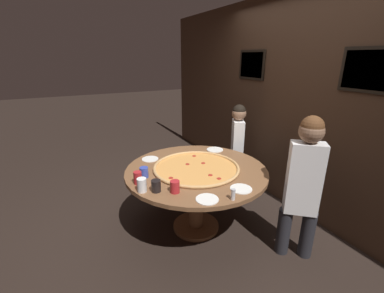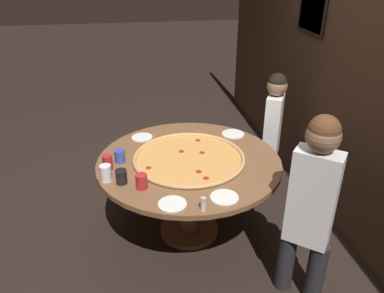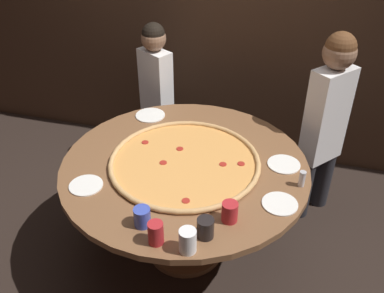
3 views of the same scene
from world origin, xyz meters
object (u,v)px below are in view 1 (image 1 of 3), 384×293
Objects in this scene: dining_table at (196,180)px; drink_cup_beside_pizza at (156,186)px; drink_cup_far_left at (142,185)px; white_plate_far_back at (150,159)px; drink_cup_front_edge at (138,178)px; white_plate_beside_cup at (241,189)px; condiment_shaker at (233,194)px; drink_cup_near_right at (144,172)px; diner_side_right at (237,144)px; giant_pizza at (196,167)px; white_plate_left_side at (215,150)px; drink_cup_centre_back at (175,187)px; diner_far_right at (303,182)px; white_plate_right_side at (207,199)px.

dining_table is 14.00× the size of drink_cup_beside_pizza.
white_plate_far_back is at bearing 156.37° from drink_cup_far_left.
drink_cup_front_edge is 0.95m from white_plate_beside_cup.
condiment_shaker is (0.48, 0.63, -0.01)m from drink_cup_far_left.
dining_table is 14.42× the size of drink_cup_near_right.
drink_cup_front_edge is 1.66m from diner_side_right.
drink_cup_near_right is 1.53m from diner_side_right.
white_plate_beside_cup is at bearing 65.31° from drink_cup_far_left.
dining_table is 0.61m from white_plate_far_back.
dining_table is 12.42× the size of drink_cup_front_edge.
drink_cup_near_right is (-0.06, -0.55, 0.04)m from giant_pizza.
white_plate_left_side is (-0.40, 0.48, -0.01)m from giant_pizza.
drink_cup_centre_back is 0.83m from white_plate_far_back.
drink_cup_beside_pizza is at bearing -122.76° from drink_cup_centre_back.
white_plate_far_back is 0.14× the size of diner_far_right.
giant_pizza is at bearing 94.40° from drink_cup_front_edge.
drink_cup_near_right is at bearing -95.74° from giant_pizza.
giant_pizza is at bearing 160.15° from white_plate_right_side.
drink_cup_far_left is 0.60× the size of white_plate_left_side.
drink_cup_far_left is 0.65× the size of white_plate_far_back.
white_plate_beside_cup is at bearing 68.11° from drink_cup_centre_back.
giant_pizza is 4.66× the size of white_plate_beside_cup.
drink_cup_centre_back is (0.36, -0.40, 0.04)m from giant_pizza.
drink_cup_front_edge is 1.13× the size of drink_cup_beside_pizza.
diner_side_right is at bearing 142.02° from condiment_shaker.
giant_pizza is at bearing -10.30° from diner_far_right.
diner_far_right is (0.80, 0.67, 0.04)m from giant_pizza.
drink_cup_beside_pizza is at bearing -114.28° from white_plate_beside_cup.
white_plate_right_side is (0.01, -0.36, 0.00)m from white_plate_beside_cup.
drink_cup_beside_pizza is 1.10× the size of condiment_shaker.
condiment_shaker is (0.69, -0.02, 0.19)m from dining_table.
diner_side_right is at bearing 119.18° from giant_pizza.
drink_cup_front_edge is 0.63× the size of white_plate_far_back.
condiment_shaker is at bearing -1.90° from dining_table.
white_plate_beside_cup and white_plate_left_side have the same top height.
drink_cup_centre_back is 0.52× the size of white_plate_left_side.
drink_cup_far_left is 1.45m from diner_far_right.
drink_cup_beside_pizza is (0.22, 0.10, -0.01)m from drink_cup_front_edge.
white_plate_left_side is at bearing 84.92° from white_plate_far_back.
white_plate_left_side is at bearing 111.74° from drink_cup_front_edge.
drink_cup_beside_pizza is at bearing -14.27° from white_plate_far_back.
diner_far_right is (0.45, 1.07, 0.00)m from drink_cup_centre_back.
white_plate_left_side is at bearing 129.69° from dining_table.
dining_table is 0.71m from condiment_shaker.
drink_cup_near_right reaches higher than white_plate_right_side.
drink_cup_centre_back reaches higher than white_plate_right_side.
dining_table is at bearing 148.34° from diner_side_right.
giant_pizza is 0.69m from condiment_shaker.
drink_cup_front_edge is 0.14m from drink_cup_near_right.
drink_cup_centre_back is 0.17m from drink_cup_beside_pizza.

